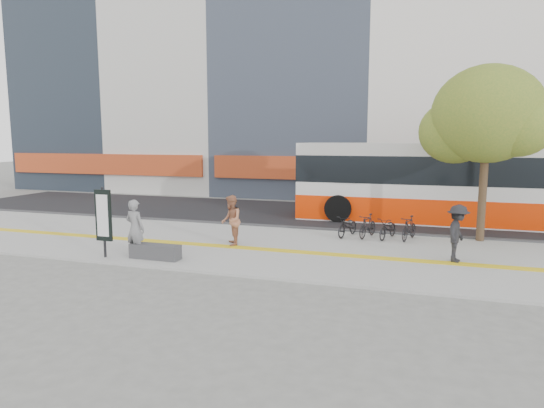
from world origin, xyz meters
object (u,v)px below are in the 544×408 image
(signboard, at_px, (103,216))
(seated_woman, at_px, (135,228))
(street_tree, at_px, (486,117))
(pedestrian_tan, at_px, (231,220))
(pedestrian_dark, at_px, (458,233))
(bench, at_px, (155,252))
(bus, at_px, (447,185))

(signboard, relative_size, seated_woman, 1.21)
(street_tree, distance_m, pedestrian_tan, 9.70)
(signboard, bearing_deg, pedestrian_dark, 14.83)
(seated_woman, xyz_separation_m, pedestrian_dark, (9.49, 2.43, -0.04))
(bench, height_order, street_tree, street_tree)
(seated_woman, relative_size, pedestrian_tan, 1.04)
(signboard, bearing_deg, bench, 10.81)
(bench, distance_m, signboard, 1.94)
(street_tree, bearing_deg, bus, 105.26)
(signboard, xyz_separation_m, pedestrian_dark, (10.40, 2.75, -0.42))
(seated_woman, bearing_deg, bus, -126.63)
(signboard, xyz_separation_m, pedestrian_tan, (3.09, 2.77, -0.42))
(street_tree, bearing_deg, pedestrian_tan, -156.76)
(bench, xyz_separation_m, seated_woman, (-0.70, 0.01, 0.68))
(street_tree, distance_m, pedestrian_dark, 5.14)
(bench, xyz_separation_m, signboard, (-1.60, -0.31, 1.06))
(bus, bearing_deg, street_tree, -74.74)
(street_tree, distance_m, bus, 4.74)
(pedestrian_tan, bearing_deg, bench, -54.49)
(bus, xyz_separation_m, pedestrian_tan, (-7.28, -7.24, -0.75))
(bus, height_order, seated_woman, bus)
(signboard, bearing_deg, pedestrian_tan, 41.83)
(bus, bearing_deg, seated_woman, -134.36)
(seated_woman, bearing_deg, street_tree, -142.43)
(street_tree, xyz_separation_m, pedestrian_tan, (-8.29, -3.56, -3.56))
(street_tree, height_order, bus, street_tree)
(bench, relative_size, seated_woman, 0.88)
(street_tree, xyz_separation_m, bus, (-1.00, 3.68, -2.81))
(signboard, distance_m, seated_woman, 1.03)
(street_tree, relative_size, pedestrian_tan, 3.62)
(bench, bearing_deg, pedestrian_dark, 15.55)
(signboard, height_order, pedestrian_dark, signboard)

